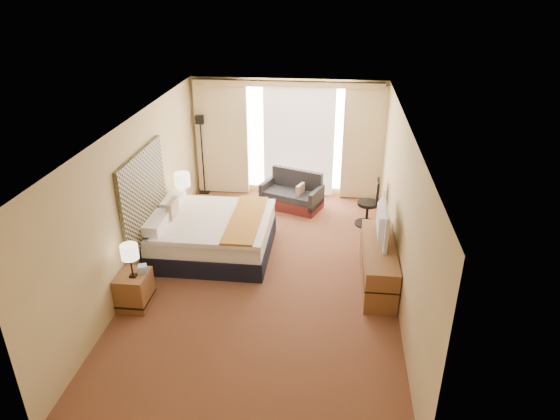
# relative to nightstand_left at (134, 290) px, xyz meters

# --- Properties ---
(floor) EXTENTS (4.20, 7.00, 0.02)m
(floor) POSITION_rel_nightstand_left_xyz_m (1.87, 1.05, -0.28)
(floor) COLOR #521817
(floor) RESTS_ON ground
(ceiling) EXTENTS (4.20, 7.00, 0.02)m
(ceiling) POSITION_rel_nightstand_left_xyz_m (1.87, 1.05, 2.33)
(ceiling) COLOR white
(ceiling) RESTS_ON wall_back
(wall_back) EXTENTS (4.20, 0.02, 2.60)m
(wall_back) POSITION_rel_nightstand_left_xyz_m (1.87, 4.55, 1.02)
(wall_back) COLOR #D6B883
(wall_back) RESTS_ON ground
(wall_front) EXTENTS (4.20, 0.02, 2.60)m
(wall_front) POSITION_rel_nightstand_left_xyz_m (1.87, -2.45, 1.02)
(wall_front) COLOR #D6B883
(wall_front) RESTS_ON ground
(wall_left) EXTENTS (0.02, 7.00, 2.60)m
(wall_left) POSITION_rel_nightstand_left_xyz_m (-0.23, 1.05, 1.02)
(wall_left) COLOR #D6B883
(wall_left) RESTS_ON ground
(wall_right) EXTENTS (0.02, 7.00, 2.60)m
(wall_right) POSITION_rel_nightstand_left_xyz_m (3.97, 1.05, 1.02)
(wall_right) COLOR #D6B883
(wall_right) RESTS_ON ground
(headboard) EXTENTS (0.06, 1.85, 1.50)m
(headboard) POSITION_rel_nightstand_left_xyz_m (-0.19, 1.25, 1.01)
(headboard) COLOR black
(headboard) RESTS_ON wall_left
(nightstand_left) EXTENTS (0.45, 0.52, 0.55)m
(nightstand_left) POSITION_rel_nightstand_left_xyz_m (0.00, 0.00, 0.00)
(nightstand_left) COLOR brown
(nightstand_left) RESTS_ON floor
(nightstand_right) EXTENTS (0.45, 0.52, 0.55)m
(nightstand_right) POSITION_rel_nightstand_left_xyz_m (0.00, 2.50, 0.00)
(nightstand_right) COLOR brown
(nightstand_right) RESTS_ON floor
(media_dresser) EXTENTS (0.50, 1.80, 0.70)m
(media_dresser) POSITION_rel_nightstand_left_xyz_m (3.70, 1.05, 0.07)
(media_dresser) COLOR brown
(media_dresser) RESTS_ON floor
(window) EXTENTS (2.30, 0.02, 2.30)m
(window) POSITION_rel_nightstand_left_xyz_m (2.12, 4.52, 1.04)
(window) COLOR white
(window) RESTS_ON wall_back
(curtains) EXTENTS (4.12, 0.19, 2.56)m
(curtains) POSITION_rel_nightstand_left_xyz_m (1.87, 4.44, 1.13)
(curtains) COLOR beige
(curtains) RESTS_ON floor
(bed) EXTENTS (2.04, 1.87, 0.99)m
(bed) POSITION_rel_nightstand_left_xyz_m (0.81, 1.71, 0.09)
(bed) COLOR black
(bed) RESTS_ON floor
(loveseat) EXTENTS (1.41, 1.07, 0.78)m
(loveseat) POSITION_rel_nightstand_left_xyz_m (2.06, 3.81, -0.02)
(loveseat) COLOR #581C19
(loveseat) RESTS_ON floor
(floor_lamp) EXTENTS (0.23, 0.23, 1.82)m
(floor_lamp) POSITION_rel_nightstand_left_xyz_m (-0.03, 4.35, 1.01)
(floor_lamp) COLOR black
(floor_lamp) RESTS_ON floor
(desk_chair) EXTENTS (0.47, 0.47, 0.97)m
(desk_chair) POSITION_rel_nightstand_left_xyz_m (3.67, 3.13, 0.16)
(desk_chair) COLOR black
(desk_chair) RESTS_ON floor
(lamp_left) EXTENTS (0.25, 0.25, 0.54)m
(lamp_left) POSITION_rel_nightstand_left_xyz_m (0.04, -0.06, 0.69)
(lamp_left) COLOR black
(lamp_left) RESTS_ON nightstand_left
(lamp_right) EXTENTS (0.30, 0.30, 0.63)m
(lamp_right) POSITION_rel_nightstand_left_xyz_m (0.06, 2.54, 0.76)
(lamp_right) COLOR black
(lamp_right) RESTS_ON nightstand_right
(tissue_box) EXTENTS (0.16, 0.16, 0.12)m
(tissue_box) POSITION_rel_nightstand_left_xyz_m (0.14, 0.08, 0.33)
(tissue_box) COLOR #99B9ED
(tissue_box) RESTS_ON nightstand_left
(telephone) EXTENTS (0.21, 0.18, 0.07)m
(telephone) POSITION_rel_nightstand_left_xyz_m (0.11, 2.67, 0.31)
(telephone) COLOR black
(telephone) RESTS_ON nightstand_right
(television) EXTENTS (0.15, 1.07, 0.61)m
(television) POSITION_rel_nightstand_left_xyz_m (3.65, 1.28, 0.73)
(television) COLOR black
(television) RESTS_ON media_dresser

